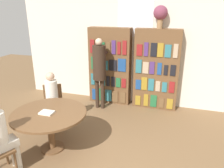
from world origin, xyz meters
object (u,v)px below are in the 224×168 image
bookshelf_left (110,66)px  reading_table (49,118)px  chair_left_side (53,103)px  flower_vase (160,14)px  seated_reader_right (2,133)px  seated_reader_left (52,97)px  bookshelf_right (156,70)px  librarian_standing (99,66)px

bookshelf_left → reading_table: 2.50m
bookshelf_left → chair_left_side: (-0.84, -1.56, -0.51)m
flower_vase → seated_reader_right: 4.10m
seated_reader_left → reading_table: bearing=90.0°
flower_vase → seated_reader_left: bearing=-139.3°
bookshelf_right → seated_reader_right: size_ratio=1.63×
flower_vase → reading_table: (-1.61, -2.45, -1.73)m
seated_reader_right → flower_vase: bearing=84.0°
bookshelf_left → flower_vase: size_ratio=3.85×
seated_reader_right → librarian_standing: bearing=102.9°
bookshelf_left → chair_left_side: 1.84m
librarian_standing → chair_left_side: bearing=-124.5°
chair_left_side → seated_reader_left: (0.09, -0.16, 0.21)m
librarian_standing → seated_reader_right: bearing=-102.7°
bookshelf_right → seated_reader_left: size_ratio=1.63×
seated_reader_left → chair_left_side: bearing=-90.0°
chair_left_side → reading_table: bearing=90.0°
bookshelf_left → bookshelf_right: (1.23, 0.00, 0.00)m
chair_left_side → bookshelf_right: bearing=-171.5°
seated_reader_right → librarian_standing: (0.61, 2.68, 0.42)m
bookshelf_right → chair_left_side: (-2.08, -1.56, -0.51)m
reading_table → chair_left_side: (-0.48, 0.88, -0.14)m
seated_reader_left → seated_reader_right: size_ratio=1.00×
bookshelf_right → chair_left_side: 2.65m
bookshelf_left → seated_reader_left: bearing=-113.8°
reading_table → seated_reader_right: 0.82m
bookshelf_left → seated_reader_left: (-0.76, -1.72, -0.31)m
bookshelf_right → librarian_standing: 1.45m
seated_reader_left → librarian_standing: bearing=-146.2°
chair_left_side → seated_reader_right: bearing=65.9°
flower_vase → chair_left_side: size_ratio=0.59×
bookshelf_right → bookshelf_left: bearing=-180.0°
bookshelf_left → bookshelf_right: size_ratio=1.00×
flower_vase → seated_reader_right: (-1.96, -3.19, -1.67)m
bookshelf_right → reading_table: 2.94m
bookshelf_right → flower_vase: size_ratio=3.85×
bookshelf_right → seated_reader_left: bookshelf_right is taller
bookshelf_left → flower_vase: flower_vase is taller
bookshelf_left → seated_reader_left: bookshelf_left is taller
flower_vase → seated_reader_right: flower_vase is taller
flower_vase → librarian_standing: 1.91m
reading_table → flower_vase: bearing=56.7°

